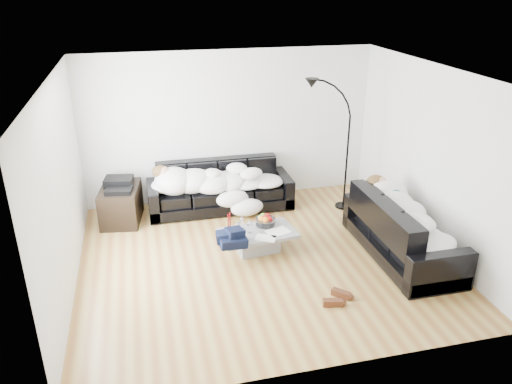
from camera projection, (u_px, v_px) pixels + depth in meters
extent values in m
plane|color=#915C2B|center=(261.00, 258.00, 7.09)|extent=(5.00, 5.00, 0.00)
cube|color=silver|center=(229.00, 127.00, 8.57)|extent=(5.00, 0.02, 2.60)
cube|color=silver|center=(61.00, 191.00, 6.03)|extent=(0.02, 4.50, 2.60)
cube|color=silver|center=(431.00, 158.00, 7.11)|extent=(0.02, 4.50, 2.60)
plane|color=white|center=(262.00, 73.00, 6.05)|extent=(5.00, 5.00, 0.00)
cube|color=black|center=(220.00, 187.00, 8.47)|extent=(2.42, 0.84, 0.79)
cube|color=black|center=(403.00, 228.00, 7.01)|extent=(0.90, 2.10, 0.85)
ellipsoid|color=#0A4B4C|center=(380.00, 192.00, 7.46)|extent=(0.42, 0.38, 0.20)
cube|color=#939699|center=(258.00, 241.00, 7.22)|extent=(1.14, 0.75, 0.31)
cylinder|color=white|center=(265.00, 219.00, 7.32)|extent=(0.32, 0.32, 0.18)
cylinder|color=white|center=(242.00, 223.00, 7.20)|extent=(0.09, 0.09, 0.18)
cylinder|color=white|center=(238.00, 227.00, 7.10)|extent=(0.09, 0.09, 0.16)
cylinder|color=white|center=(250.00, 227.00, 7.08)|extent=(0.09, 0.09, 0.18)
cylinder|color=maroon|center=(228.00, 222.00, 7.20)|extent=(0.05, 0.05, 0.23)
cylinder|color=maroon|center=(230.00, 220.00, 7.21)|extent=(0.05, 0.05, 0.25)
cube|color=silver|center=(278.00, 231.00, 7.15)|extent=(0.38, 0.34, 0.01)
cube|color=silver|center=(266.00, 238.00, 6.97)|extent=(0.34, 0.31, 0.01)
cube|color=black|center=(121.00, 204.00, 8.07)|extent=(0.71, 0.93, 0.59)
cube|color=black|center=(119.00, 184.00, 7.92)|extent=(0.49, 0.41, 0.13)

